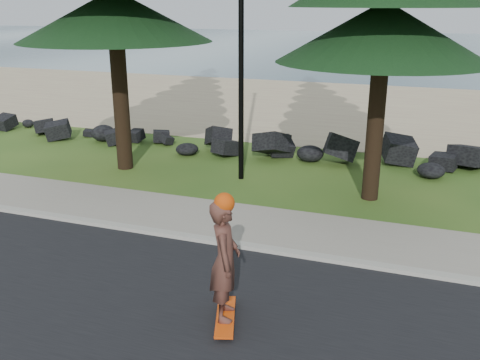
{
  "coord_description": "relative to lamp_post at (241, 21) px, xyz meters",
  "views": [
    {
      "loc": [
        4.62,
        -9.89,
        4.6
      ],
      "look_at": [
        1.11,
        0.0,
        1.09
      ],
      "focal_mm": 40.0,
      "sensor_mm": 36.0,
      "label": 1
    }
  ],
  "objects": [
    {
      "name": "skateboarder",
      "position": [
        2.08,
        -6.61,
        -3.1
      ],
      "size": [
        0.63,
        1.14,
        2.06
      ],
      "rotation": [
        0.0,
        0.0,
        1.89
      ],
      "color": "#E1470D",
      "rests_on": "ground"
    },
    {
      "name": "road",
      "position": [
        0.0,
        -7.7,
        -4.12
      ],
      "size": [
        160.0,
        7.0,
        0.02
      ],
      "primitive_type": "cube",
      "color": "black",
      "rests_on": "ground"
    },
    {
      "name": "seawall_boulders",
      "position": [
        0.0,
        2.4,
        -4.13
      ],
      "size": [
        60.0,
        2.4,
        1.1
      ],
      "primitive_type": null,
      "color": "black",
      "rests_on": "ground"
    },
    {
      "name": "kerb",
      "position": [
        0.0,
        -4.1,
        -4.08
      ],
      "size": [
        160.0,
        0.2,
        0.1
      ],
      "primitive_type": "cube",
      "color": "#A7A497",
      "rests_on": "ground"
    },
    {
      "name": "lamp_post",
      "position": [
        0.0,
        0.0,
        0.0
      ],
      "size": [
        0.25,
        0.14,
        8.14
      ],
      "color": "black",
      "rests_on": "ground"
    },
    {
      "name": "sidewalk",
      "position": [
        0.0,
        -3.0,
        -4.09
      ],
      "size": [
        160.0,
        2.0,
        0.08
      ],
      "primitive_type": "cube",
      "color": "gray",
      "rests_on": "ground"
    },
    {
      "name": "ground",
      "position": [
        0.0,
        -3.2,
        -4.13
      ],
      "size": [
        160.0,
        160.0,
        0.0
      ],
      "primitive_type": "plane",
      "color": "#2B531A",
      "rests_on": "ground"
    },
    {
      "name": "ocean",
      "position": [
        0.0,
        47.8,
        -4.13
      ],
      "size": [
        160.0,
        58.0,
        0.01
      ],
      "primitive_type": "cube",
      "color": "#31525F",
      "rests_on": "ground"
    },
    {
      "name": "beach_sand",
      "position": [
        0.0,
        11.3,
        -4.13
      ],
      "size": [
        160.0,
        15.0,
        0.01
      ],
      "primitive_type": "cube",
      "color": "tan",
      "rests_on": "ground"
    }
  ]
}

